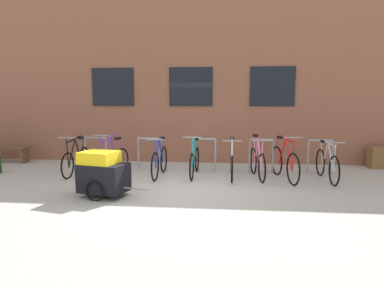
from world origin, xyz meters
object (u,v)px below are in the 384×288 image
at_px(bicycle_blue, 160,161).
at_px(bicycle_pink, 257,162).
at_px(bicycle_white, 232,162).
at_px(bicycle_silver, 327,164).
at_px(bicycle_teal, 195,161).
at_px(bicycle_red, 284,163).
at_px(planter_box, 382,158).
at_px(bike_trailer, 103,173).
at_px(bicycle_purple, 112,161).
at_px(bicycle_black, 76,160).
at_px(wooden_bench, 6,150).

distance_m(bicycle_blue, bicycle_pink, 2.44).
bearing_deg(bicycle_white, bicycle_silver, -2.80).
bearing_deg(bicycle_teal, bicycle_red, -5.95).
bearing_deg(bicycle_silver, planter_box, 38.86).
height_order(bicycle_pink, bike_trailer, bicycle_pink).
height_order(bicycle_white, bicycle_silver, bicycle_silver).
xyz_separation_m(bicycle_purple, bike_trailer, (0.45, -1.82, 0.09)).
bearing_deg(bicycle_red, bike_trailer, -154.80).
bearing_deg(bike_trailer, bicycle_black, 126.93).
bearing_deg(bicycle_silver, bicycle_pink, 176.67).
distance_m(bicycle_teal, bicycle_purple, 2.10).
distance_m(bicycle_blue, bicycle_red, 3.07).
distance_m(bicycle_blue, wooden_bench, 5.28).
distance_m(bicycle_blue, bicycle_teal, 0.89).
bearing_deg(bicycle_black, bicycle_white, 1.15).
bearing_deg(bicycle_blue, bicycle_teal, 10.34).
bearing_deg(bicycle_purple, bicycle_silver, 0.27).
xyz_separation_m(bike_trailer, planter_box, (6.83, 3.44, -0.16)).
height_order(bicycle_silver, planter_box, bicycle_silver).
relative_size(bicycle_red, bicycle_pink, 1.09).
xyz_separation_m(bicycle_red, planter_box, (2.98, 1.63, -0.11)).
xyz_separation_m(bicycle_teal, wooden_bench, (-5.97, 1.23, -0.01)).
distance_m(bicycle_purple, bicycle_pink, 3.66).
distance_m(bike_trailer, wooden_bench, 5.42).
bearing_deg(bicycle_silver, bicycle_red, -177.69).
relative_size(bicycle_purple, planter_box, 2.24).
relative_size(bicycle_blue, bike_trailer, 1.14).
relative_size(bicycle_blue, bicycle_black, 1.03).
bearing_deg(bicycle_purple, wooden_bench, 159.53).
bearing_deg(bike_trailer, bicycle_red, 25.20).
height_order(bicycle_red, planter_box, bicycle_red).
bearing_deg(bicycle_white, bicycle_blue, -177.44).
relative_size(bike_trailer, planter_box, 2.12).
xyz_separation_m(bicycle_blue, planter_box, (6.05, 1.56, -0.08)).
relative_size(bicycle_silver, bicycle_pink, 1.06).
height_order(bicycle_black, planter_box, bicycle_black).
height_order(bicycle_teal, bicycle_pink, bicycle_pink).
distance_m(bicycle_silver, planter_box, 2.54).
relative_size(bicycle_blue, bicycle_pink, 1.02).
height_order(bicycle_white, planter_box, bicycle_white).
bearing_deg(bike_trailer, bicycle_silver, 20.88).
bearing_deg(bike_trailer, bicycle_teal, 51.09).
distance_m(bicycle_black, planter_box, 8.39).
distance_m(bicycle_teal, planter_box, 5.37).
distance_m(bicycle_silver, bike_trailer, 5.19).
bearing_deg(bicycle_teal, bicycle_silver, -3.37).
height_order(bicycle_white, bicycle_black, bicycle_black).
relative_size(bicycle_red, planter_box, 2.58).
bearing_deg(planter_box, bicycle_pink, -157.45).
relative_size(bicycle_blue, planter_box, 2.42).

